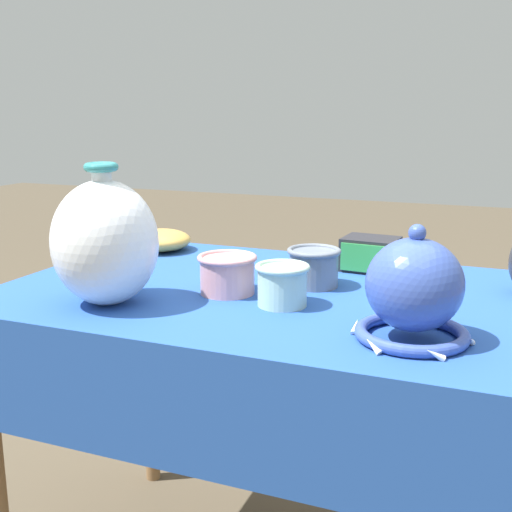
# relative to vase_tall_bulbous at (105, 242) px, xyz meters

# --- Properties ---
(display_table) EXTENTS (1.23, 0.77, 0.77)m
(display_table) POSITION_rel_vase_tall_bulbous_xyz_m (0.30, 0.21, -0.20)
(display_table) COLOR olive
(display_table) RESTS_ON ground_plane
(vase_tall_bulbous) EXTENTS (0.21, 0.21, 0.29)m
(vase_tall_bulbous) POSITION_rel_vase_tall_bulbous_xyz_m (0.00, 0.00, 0.00)
(vase_tall_bulbous) COLOR white
(vase_tall_bulbous) RESTS_ON display_table
(vase_dome_bell) EXTENTS (0.21, 0.20, 0.20)m
(vase_dome_bell) POSITION_rel_vase_tall_bulbous_xyz_m (0.61, 0.02, -0.04)
(vase_dome_bell) COLOR #3851A8
(vase_dome_bell) RESTS_ON display_table
(mosaic_tile_box) EXTENTS (0.14, 0.12, 0.08)m
(mosaic_tile_box) POSITION_rel_vase_tall_bulbous_xyz_m (0.44, 0.48, -0.09)
(mosaic_tile_box) COLOR #232328
(mosaic_tile_box) RESTS_ON display_table
(cup_wide_celadon) EXTENTS (0.11, 0.11, 0.09)m
(cup_wide_celadon) POSITION_rel_vase_tall_bulbous_xyz_m (0.33, 0.12, -0.08)
(cup_wide_celadon) COLOR #A8CCB7
(cup_wide_celadon) RESTS_ON display_table
(cup_wide_rose) EXTENTS (0.13, 0.13, 0.08)m
(cup_wide_rose) POSITION_rel_vase_tall_bulbous_xyz_m (0.19, 0.16, -0.08)
(cup_wide_rose) COLOR #D19399
(cup_wide_rose) RESTS_ON display_table
(bowl_shallow_ochre) EXTENTS (0.17, 0.17, 0.06)m
(bowl_shallow_ochre) POSITION_rel_vase_tall_bulbous_xyz_m (-0.16, 0.48, -0.10)
(bowl_shallow_ochre) COLOR gold
(bowl_shallow_ochre) RESTS_ON display_table
(cup_wide_slate) EXTENTS (0.12, 0.12, 0.09)m
(cup_wide_slate) POSITION_rel_vase_tall_bulbous_xyz_m (0.35, 0.29, -0.08)
(cup_wide_slate) COLOR slate
(cup_wide_slate) RESTS_ON display_table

